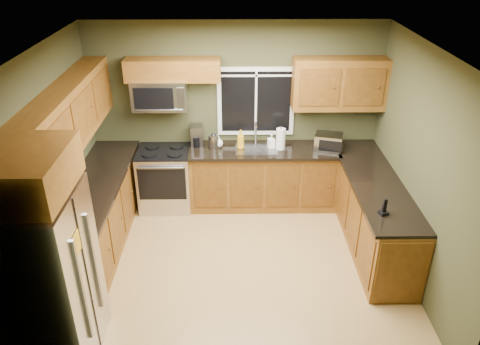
{
  "coord_description": "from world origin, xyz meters",
  "views": [
    {
      "loc": [
        -0.02,
        -4.67,
        3.8
      ],
      "look_at": [
        0.05,
        0.35,
        1.15
      ],
      "focal_mm": 35.0,
      "sensor_mm": 36.0,
      "label": 1
    }
  ],
  "objects_px": {
    "cordless_phone": "(384,210)",
    "soap_bottle_b": "(271,141)",
    "refrigerator": "(49,281)",
    "toaster_oven": "(329,142)",
    "soap_bottle_c": "(218,141)",
    "kettle": "(213,141)",
    "microwave": "(160,94)",
    "range": "(165,178)",
    "coffee_maker": "(197,136)",
    "soap_bottle_a": "(241,139)",
    "paper_towel_roll": "(281,139)"
  },
  "relations": [
    {
      "from": "soap_bottle_b",
      "to": "paper_towel_roll",
      "type": "bearing_deg",
      "value": -19.04
    },
    {
      "from": "paper_towel_roll",
      "to": "cordless_phone",
      "type": "bearing_deg",
      "value": -60.46
    },
    {
      "from": "refrigerator",
      "to": "range",
      "type": "height_order",
      "value": "refrigerator"
    },
    {
      "from": "toaster_oven",
      "to": "cordless_phone",
      "type": "xyz_separation_m",
      "value": [
        0.31,
        -1.72,
        -0.06
      ]
    },
    {
      "from": "toaster_oven",
      "to": "kettle",
      "type": "xyz_separation_m",
      "value": [
        -1.66,
        0.06,
        -0.0
      ]
    },
    {
      "from": "microwave",
      "to": "toaster_oven",
      "type": "height_order",
      "value": "microwave"
    },
    {
      "from": "range",
      "to": "soap_bottle_a",
      "type": "xyz_separation_m",
      "value": [
        1.12,
        0.03,
        0.61
      ]
    },
    {
      "from": "microwave",
      "to": "paper_towel_roll",
      "type": "bearing_deg",
      "value": -4.2
    },
    {
      "from": "toaster_oven",
      "to": "soap_bottle_b",
      "type": "xyz_separation_m",
      "value": [
        -0.82,
        0.08,
        -0.02
      ]
    },
    {
      "from": "refrigerator",
      "to": "microwave",
      "type": "bearing_deg",
      "value": 76.66
    },
    {
      "from": "refrigerator",
      "to": "toaster_oven",
      "type": "bearing_deg",
      "value": 41.73
    },
    {
      "from": "toaster_oven",
      "to": "soap_bottle_c",
      "type": "xyz_separation_m",
      "value": [
        -1.59,
        0.11,
        -0.03
      ]
    },
    {
      "from": "microwave",
      "to": "toaster_oven",
      "type": "bearing_deg",
      "value": -3.9
    },
    {
      "from": "refrigerator",
      "to": "soap_bottle_b",
      "type": "height_order",
      "value": "refrigerator"
    },
    {
      "from": "refrigerator",
      "to": "soap_bottle_a",
      "type": "height_order",
      "value": "refrigerator"
    },
    {
      "from": "cordless_phone",
      "to": "soap_bottle_b",
      "type": "bearing_deg",
      "value": 122.01
    },
    {
      "from": "refrigerator",
      "to": "toaster_oven",
      "type": "xyz_separation_m",
      "value": [
        3.08,
        2.74,
        0.16
      ]
    },
    {
      "from": "refrigerator",
      "to": "coffee_maker",
      "type": "relative_size",
      "value": 6.08
    },
    {
      "from": "coffee_maker",
      "to": "paper_towel_roll",
      "type": "distance_m",
      "value": 1.23
    },
    {
      "from": "kettle",
      "to": "soap_bottle_a",
      "type": "bearing_deg",
      "value": -0.8
    },
    {
      "from": "microwave",
      "to": "cordless_phone",
      "type": "bearing_deg",
      "value": -34.95
    },
    {
      "from": "soap_bottle_a",
      "to": "soap_bottle_c",
      "type": "relative_size",
      "value": 1.64
    },
    {
      "from": "microwave",
      "to": "soap_bottle_c",
      "type": "xyz_separation_m",
      "value": [
        0.8,
        -0.05,
        -0.7
      ]
    },
    {
      "from": "refrigerator",
      "to": "microwave",
      "type": "height_order",
      "value": "microwave"
    },
    {
      "from": "coffee_maker",
      "to": "toaster_oven",
      "type": "bearing_deg",
      "value": -5.86
    },
    {
      "from": "refrigerator",
      "to": "soap_bottle_a",
      "type": "relative_size",
      "value": 6.36
    },
    {
      "from": "toaster_oven",
      "to": "paper_towel_roll",
      "type": "height_order",
      "value": "paper_towel_roll"
    },
    {
      "from": "cordless_phone",
      "to": "toaster_oven",
      "type": "bearing_deg",
      "value": 100.23
    },
    {
      "from": "kettle",
      "to": "cordless_phone",
      "type": "xyz_separation_m",
      "value": [
        1.97,
        -1.79,
        -0.06
      ]
    },
    {
      "from": "cordless_phone",
      "to": "microwave",
      "type": "bearing_deg",
      "value": 145.05
    },
    {
      "from": "paper_towel_roll",
      "to": "cordless_phone",
      "type": "height_order",
      "value": "paper_towel_roll"
    },
    {
      "from": "refrigerator",
      "to": "range",
      "type": "relative_size",
      "value": 1.92
    },
    {
      "from": "toaster_oven",
      "to": "coffee_maker",
      "type": "height_order",
      "value": "coffee_maker"
    },
    {
      "from": "range",
      "to": "kettle",
      "type": "bearing_deg",
      "value": 2.8
    },
    {
      "from": "soap_bottle_c",
      "to": "paper_towel_roll",
      "type": "bearing_deg",
      "value": -4.83
    },
    {
      "from": "coffee_maker",
      "to": "soap_bottle_a",
      "type": "distance_m",
      "value": 0.66
    },
    {
      "from": "range",
      "to": "soap_bottle_c",
      "type": "height_order",
      "value": "soap_bottle_c"
    },
    {
      "from": "soap_bottle_b",
      "to": "soap_bottle_c",
      "type": "relative_size",
      "value": 1.18
    },
    {
      "from": "toaster_oven",
      "to": "soap_bottle_b",
      "type": "relative_size",
      "value": 2.19
    },
    {
      "from": "range",
      "to": "coffee_maker",
      "type": "relative_size",
      "value": 3.17
    },
    {
      "from": "range",
      "to": "paper_towel_roll",
      "type": "distance_m",
      "value": 1.81
    },
    {
      "from": "coffee_maker",
      "to": "soap_bottle_c",
      "type": "height_order",
      "value": "coffee_maker"
    },
    {
      "from": "refrigerator",
      "to": "kettle",
      "type": "distance_m",
      "value": 3.15
    },
    {
      "from": "range",
      "to": "paper_towel_roll",
      "type": "xyz_separation_m",
      "value": [
        1.7,
        0.01,
        0.63
      ]
    },
    {
      "from": "range",
      "to": "toaster_oven",
      "type": "relative_size",
      "value": 2.1
    },
    {
      "from": "soap_bottle_a",
      "to": "toaster_oven",
      "type": "bearing_deg",
      "value": -2.58
    },
    {
      "from": "refrigerator",
      "to": "paper_towel_roll",
      "type": "bearing_deg",
      "value": 49.34
    },
    {
      "from": "paper_towel_roll",
      "to": "soap_bottle_a",
      "type": "distance_m",
      "value": 0.58
    },
    {
      "from": "cordless_phone",
      "to": "refrigerator",
      "type": "bearing_deg",
      "value": -163.23
    },
    {
      "from": "range",
      "to": "soap_bottle_c",
      "type": "bearing_deg",
      "value": 6.23
    }
  ]
}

